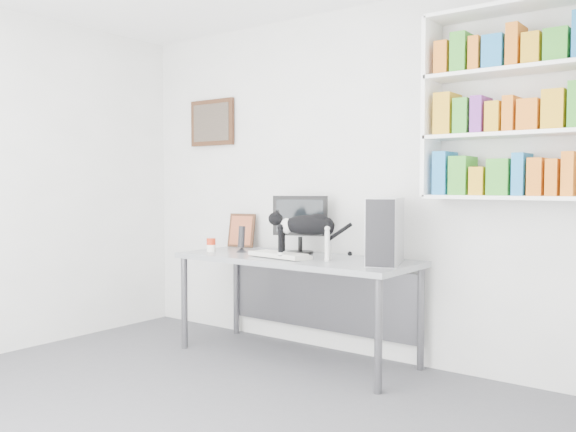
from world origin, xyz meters
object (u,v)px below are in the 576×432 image
at_px(keyboard, 280,255).
at_px(cat, 307,236).
at_px(desk, 295,308).
at_px(pc_tower, 385,231).
at_px(leaning_print, 242,230).
at_px(bookshelf, 505,103).
at_px(monitor, 300,224).
at_px(speaker, 242,239).
at_px(soup_can, 211,245).

relative_size(keyboard, cat, 0.90).
distance_m(desk, pc_tower, 0.97).
bearing_deg(keyboard, desk, 72.76).
xyz_separation_m(desk, leaning_print, (-0.79, 0.28, 0.54)).
height_order(desk, pc_tower, pc_tower).
bearing_deg(pc_tower, bookshelf, -4.19).
relative_size(bookshelf, pc_tower, 2.71).
distance_m(monitor, keyboard, 0.38).
distance_m(monitor, speaker, 0.50).
bearing_deg(soup_can, speaker, 27.86).
bearing_deg(speaker, keyboard, -28.60).
relative_size(pc_tower, soup_can, 4.21).
bearing_deg(keyboard, bookshelf, 21.15).
xyz_separation_m(monitor, soup_can, (-0.66, -0.33, -0.18)).
relative_size(leaning_print, soup_can, 2.80).
xyz_separation_m(pc_tower, soup_can, (-1.49, -0.18, -0.17)).
bearing_deg(keyboard, cat, 7.25).
xyz_separation_m(pc_tower, cat, (-0.55, -0.17, -0.06)).
xyz_separation_m(leaning_print, cat, (0.98, -0.41, 0.02)).
relative_size(bookshelf, keyboard, 2.48).
relative_size(bookshelf, monitor, 2.65).
bearing_deg(speaker, pc_tower, -13.22).
distance_m(monitor, leaning_print, 0.71).
height_order(pc_tower, leaning_print, pc_tower).
bearing_deg(leaning_print, bookshelf, -13.78).
height_order(desk, monitor, monitor).
relative_size(desk, keyboard, 3.77).
xyz_separation_m(speaker, soup_can, (-0.23, -0.12, -0.06)).
relative_size(pc_tower, speaker, 2.08).
distance_m(bookshelf, monitor, 1.78).
height_order(bookshelf, pc_tower, bookshelf).
distance_m(keyboard, soup_can, 0.70).
distance_m(pc_tower, leaning_print, 1.55).
distance_m(keyboard, pc_tower, 0.84).
xyz_separation_m(bookshelf, pc_tower, (-0.74, -0.20, -0.84)).
xyz_separation_m(monitor, leaning_print, (-0.70, 0.09, -0.08)).
bearing_deg(desk, soup_can, -169.67).
height_order(bookshelf, speaker, bookshelf).
relative_size(keyboard, soup_can, 4.60).
distance_m(bookshelf, pc_tower, 1.13).
xyz_separation_m(keyboard, leaning_print, (-0.74, 0.41, 0.13)).
bearing_deg(monitor, leaning_print, 150.78).
distance_m(pc_tower, soup_can, 1.51).
height_order(bookshelf, leaning_print, bookshelf).
bearing_deg(desk, cat, -32.57).
xyz_separation_m(leaning_print, soup_can, (0.04, -0.42, -0.10)).
bearing_deg(speaker, desk, -14.36).
relative_size(keyboard, speaker, 2.27).
bearing_deg(keyboard, pc_tower, 19.61).
relative_size(keyboard, leaning_print, 1.65).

